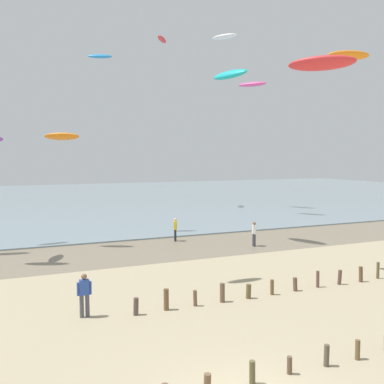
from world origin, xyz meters
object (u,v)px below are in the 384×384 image
Objects in this scene: kite_aloft_2 at (348,55)px; kite_aloft_6 at (322,63)px; kite_aloft_0 at (162,39)px; kite_aloft_7 at (62,136)px; person_nearest_camera at (254,233)px; kite_aloft_1 at (224,37)px; kite_aloft_12 at (230,75)px; kite_aloft_11 at (100,56)px; person_mid_beach at (175,229)px; person_far_down_beach at (84,294)px; kite_aloft_5 at (252,84)px.

kite_aloft_6 is (-4.57, -3.03, -1.42)m from kite_aloft_2.
kite_aloft_0 reaches higher than kite_aloft_7.
kite_aloft_7 is (-12.12, 5.11, 6.67)m from person_nearest_camera.
kite_aloft_12 is at bearing 121.06° from kite_aloft_1.
kite_aloft_2 is at bearing 82.39° from kite_aloft_6.
person_nearest_camera is 0.88× the size of kite_aloft_11.
person_nearest_camera is 14.74m from kite_aloft_7.
kite_aloft_6 is at bearing -95.62° from person_nearest_camera.
kite_aloft_12 is (-0.12, 9.58, 1.00)m from kite_aloft_6.
kite_aloft_6 is at bearing 24.69° from kite_aloft_0.
kite_aloft_2 is (8.14, -8.45, 11.53)m from person_mid_beach.
kite_aloft_6 is 19.17m from kite_aloft_11.
kite_aloft_0 reaches higher than kite_aloft_12.
kite_aloft_1 is (12.91, 16.79, 19.23)m from person_mid_beach.
kite_aloft_5 reaches higher than person_far_down_beach.
kite_aloft_7 reaches higher than person_mid_beach.
kite_aloft_7 is (1.20, 14.23, 6.67)m from person_far_down_beach.
kite_aloft_7 is at bearing 58.68° from kite_aloft_12.
kite_aloft_0 is at bearing -24.14° from kite_aloft_12.
kite_aloft_5 is (12.66, 10.09, 12.78)m from person_mid_beach.
person_mid_beach is 0.56× the size of kite_aloft_5.
person_far_down_beach is 0.50× the size of kite_aloft_6.
kite_aloft_0 is 33.55m from kite_aloft_6.
kite_aloft_5 is at bearing 38.56° from person_mid_beach.
kite_aloft_11 reaches higher than person_far_down_beach.
kite_aloft_11 is (-16.75, -4.29, 0.48)m from kite_aloft_5.
person_far_down_beach is 34.21m from kite_aloft_5.
kite_aloft_11 is 11.00m from kite_aloft_12.
kite_aloft_1 is 0.96× the size of kite_aloft_6.
kite_aloft_5 is 23.16m from kite_aloft_7.
person_mid_beach is at bearing -37.25° from kite_aloft_11.
kite_aloft_5 reaches higher than person_mid_beach.
person_nearest_camera is 0.52× the size of kite_aloft_12.
kite_aloft_7 is at bearing 94.97° from kite_aloft_1.
kite_aloft_5 reaches higher than person_nearest_camera.
kite_aloft_1 is at bearing 120.54° from kite_aloft_6.
person_mid_beach is at bearing 156.08° from kite_aloft_6.
kite_aloft_11 is at bearing -27.69° from kite_aloft_2.
person_nearest_camera is at bearing -173.38° from kite_aloft_12.
kite_aloft_0 is 0.95× the size of kite_aloft_5.
kite_aloft_5 is at bearing 115.98° from kite_aloft_6.
person_mid_beach is at bearing -24.42° from kite_aloft_2.
kite_aloft_12 is at bearing -28.98° from person_mid_beach.
kite_aloft_11 is (-12.23, 14.26, 1.74)m from kite_aloft_2.
kite_aloft_11 is at bearing -5.67° from kite_aloft_0.
kite_aloft_11 reaches higher than person_mid_beach.
kite_aloft_11 is (-17.00, -10.98, -5.97)m from kite_aloft_1.
kite_aloft_7 is 1.24× the size of kite_aloft_11.
kite_aloft_0 is at bearing -99.96° from kite_aloft_7.
person_mid_beach is (-4.31, 3.97, 0.00)m from person_nearest_camera.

